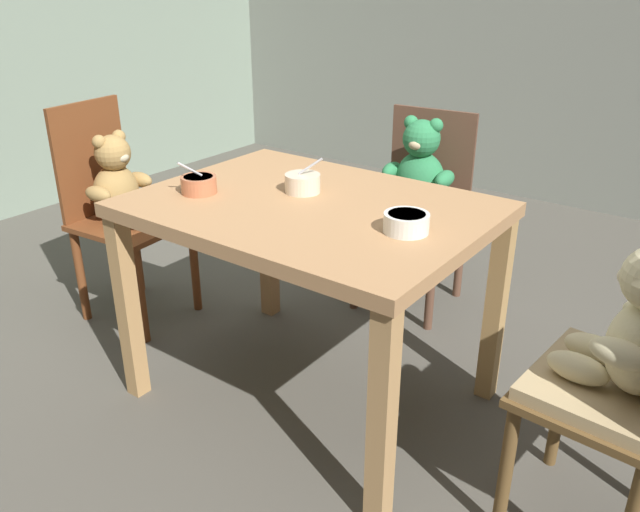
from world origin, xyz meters
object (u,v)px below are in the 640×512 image
at_px(dining_table, 311,230).
at_px(porridge_bowl_cream_center, 303,183).
at_px(teddy_chair_far_center, 418,184).
at_px(teddy_chair_near_left, 119,196).
at_px(porridge_bowl_white_near_right, 406,222).
at_px(porridge_bowl_terracotta_near_left, 199,184).
at_px(teddy_chair_near_right, 632,358).

relative_size(dining_table, porridge_bowl_cream_center, 9.13).
bearing_deg(teddy_chair_far_center, teddy_chair_near_left, -53.15).
height_order(dining_table, porridge_bowl_white_near_right, porridge_bowl_white_near_right).
relative_size(dining_table, porridge_bowl_white_near_right, 8.49).
relative_size(dining_table, teddy_chair_far_center, 1.30).
relative_size(dining_table, teddy_chair_near_left, 1.20).
height_order(teddy_chair_near_left, porridge_bowl_cream_center, teddy_chair_near_left).
relative_size(dining_table, porridge_bowl_terracotta_near_left, 8.96).
xyz_separation_m(teddy_chair_far_center, porridge_bowl_terracotta_near_left, (-0.27, -0.99, 0.20)).
height_order(porridge_bowl_cream_center, porridge_bowl_terracotta_near_left, porridge_bowl_cream_center).
bearing_deg(porridge_bowl_cream_center, porridge_bowl_white_near_right, -13.06).
height_order(teddy_chair_far_center, porridge_bowl_cream_center, same).
relative_size(teddy_chair_near_right, porridge_bowl_terracotta_near_left, 7.32).
bearing_deg(teddy_chair_far_center, porridge_bowl_cream_center, -6.02).
xyz_separation_m(teddy_chair_far_center, teddy_chair_near_left, (-0.92, -0.84, -0.01)).
distance_m(teddy_chair_near_left, porridge_bowl_cream_center, 0.94).
bearing_deg(teddy_chair_far_center, porridge_bowl_white_near_right, 20.56).
distance_m(porridge_bowl_white_near_right, porridge_bowl_cream_center, 0.45).
bearing_deg(teddy_chair_near_left, porridge_bowl_white_near_right, -7.05).
bearing_deg(porridge_bowl_white_near_right, porridge_bowl_terracotta_near_left, -171.72).
height_order(teddy_chair_near_left, porridge_bowl_white_near_right, teddy_chair_near_left).
xyz_separation_m(teddy_chair_near_right, porridge_bowl_cream_center, (-1.07, 0.10, 0.20)).
relative_size(porridge_bowl_cream_center, porridge_bowl_terracotta_near_left, 0.98).
height_order(teddy_chair_near_left, porridge_bowl_terracotta_near_left, teddy_chair_near_left).
bearing_deg(dining_table, teddy_chair_near_right, -2.08).
bearing_deg(dining_table, teddy_chair_far_center, 95.10).
xyz_separation_m(porridge_bowl_cream_center, porridge_bowl_terracotta_near_left, (-0.27, -0.21, -0.00)).
xyz_separation_m(teddy_chair_near_left, porridge_bowl_white_near_right, (1.36, -0.05, 0.21)).
xyz_separation_m(dining_table, teddy_chair_far_center, (-0.08, 0.86, -0.08)).
bearing_deg(dining_table, porridge_bowl_cream_center, 140.85).
xyz_separation_m(teddy_chair_near_right, teddy_chair_near_left, (-1.98, 0.05, -0.02)).
height_order(teddy_chair_far_center, teddy_chair_near_left, teddy_chair_near_left).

